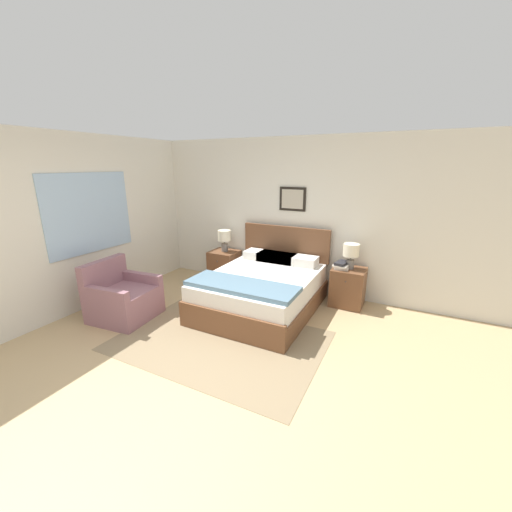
# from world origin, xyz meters

# --- Properties ---
(ground_plane) EXTENTS (16.00, 16.00, 0.00)m
(ground_plane) POSITION_xyz_m (0.00, 0.00, 0.00)
(ground_plane) COLOR tan
(wall_back) EXTENTS (7.48, 0.09, 2.60)m
(wall_back) POSITION_xyz_m (-0.00, 3.02, 1.30)
(wall_back) COLOR silver
(wall_back) RESTS_ON ground_plane
(wall_left) EXTENTS (0.08, 5.39, 2.60)m
(wall_left) POSITION_xyz_m (-2.57, 1.48, 1.31)
(wall_left) COLOR silver
(wall_left) RESTS_ON ground_plane
(area_rug_main) EXTENTS (2.54, 1.74, 0.01)m
(area_rug_main) POSITION_xyz_m (-0.15, 0.89, 0.00)
(area_rug_main) COLOR #897556
(area_rug_main) RESTS_ON ground_plane
(bed) EXTENTS (1.55, 1.96, 1.14)m
(bed) POSITION_xyz_m (-0.08, 1.99, 0.32)
(bed) COLOR brown
(bed) RESTS_ON ground_plane
(armchair) EXTENTS (0.86, 0.85, 0.84)m
(armchair) POSITION_xyz_m (-1.76, 0.81, 0.29)
(armchair) COLOR #8E606B
(armchair) RESTS_ON ground_plane
(nightstand_near_window) EXTENTS (0.50, 0.48, 0.60)m
(nightstand_near_window) POSITION_xyz_m (-1.22, 2.71, 0.30)
(nightstand_near_window) COLOR brown
(nightstand_near_window) RESTS_ON ground_plane
(nightstand_by_door) EXTENTS (0.50, 0.48, 0.60)m
(nightstand_by_door) POSITION_xyz_m (1.07, 2.71, 0.30)
(nightstand_by_door) COLOR brown
(nightstand_by_door) RESTS_ON ground_plane
(table_lamp_near_window) EXTENTS (0.24, 0.24, 0.39)m
(table_lamp_near_window) POSITION_xyz_m (-1.21, 2.72, 0.86)
(table_lamp_near_window) COLOR slate
(table_lamp_near_window) RESTS_ON nightstand_near_window
(table_lamp_by_door) EXTENTS (0.24, 0.24, 0.39)m
(table_lamp_by_door) POSITION_xyz_m (1.07, 2.72, 0.86)
(table_lamp_by_door) COLOR slate
(table_lamp_by_door) RESTS_ON nightstand_by_door
(book_thick_bottom) EXTENTS (0.24, 0.24, 0.04)m
(book_thick_bottom) POSITION_xyz_m (0.95, 2.66, 0.62)
(book_thick_bottom) COLOR silver
(book_thick_bottom) RESTS_ON nightstand_by_door
(book_hardcover_middle) EXTENTS (0.25, 0.29, 0.03)m
(book_hardcover_middle) POSITION_xyz_m (0.95, 2.66, 0.66)
(book_hardcover_middle) COLOR silver
(book_hardcover_middle) RESTS_ON book_thick_bottom
(book_novel_upper) EXTENTS (0.20, 0.29, 0.04)m
(book_novel_upper) POSITION_xyz_m (0.95, 2.66, 0.69)
(book_novel_upper) COLOR #232328
(book_novel_upper) RESTS_ON book_hardcover_middle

